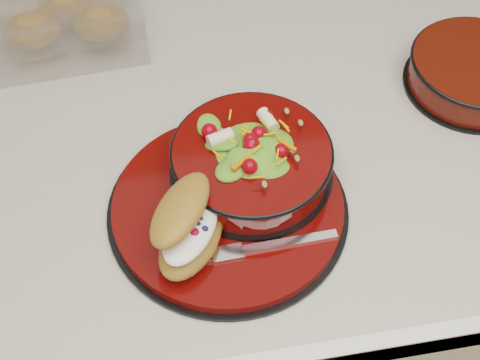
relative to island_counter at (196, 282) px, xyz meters
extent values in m
cube|color=white|center=(0.00, 0.00, -0.02)|extent=(1.16, 0.66, 0.86)
cube|color=beige|center=(0.00, 0.00, 0.43)|extent=(1.24, 0.74, 0.04)
cylinder|color=black|center=(0.05, -0.15, 0.45)|extent=(0.32, 0.32, 0.01)
cylinder|color=#5F0603|center=(0.05, -0.15, 0.46)|extent=(0.31, 0.31, 0.01)
torus|color=black|center=(0.06, -0.16, 0.46)|extent=(0.17, 0.17, 0.01)
cylinder|color=black|center=(0.09, -0.10, 0.47)|extent=(0.22, 0.22, 0.01)
cylinder|color=#5F0603|center=(0.09, -0.10, 0.49)|extent=(0.21, 0.21, 0.04)
torus|color=black|center=(0.09, -0.10, 0.51)|extent=(0.22, 0.22, 0.01)
ellipsoid|color=#437B22|center=(0.09, -0.10, 0.51)|extent=(0.18, 0.18, 0.07)
sphere|color=red|center=(0.13, -0.10, 0.55)|extent=(0.02, 0.02, 0.02)
sphere|color=red|center=(0.12, -0.07, 0.55)|extent=(0.02, 0.02, 0.02)
sphere|color=red|center=(0.09, -0.06, 0.55)|extent=(0.02, 0.02, 0.02)
sphere|color=red|center=(0.06, -0.07, 0.55)|extent=(0.02, 0.02, 0.02)
sphere|color=red|center=(0.04, -0.10, 0.55)|extent=(0.02, 0.02, 0.02)
sphere|color=red|center=(0.06, -0.13, 0.55)|extent=(0.02, 0.02, 0.02)
sphere|color=red|center=(0.09, -0.14, 0.55)|extent=(0.02, 0.02, 0.02)
sphere|color=red|center=(0.12, -0.13, 0.55)|extent=(0.02, 0.02, 0.02)
cylinder|color=silver|center=(0.12, -0.06, 0.55)|extent=(0.03, 0.04, 0.02)
cylinder|color=silver|center=(0.05, -0.08, 0.55)|extent=(0.04, 0.03, 0.02)
cube|color=orange|center=(0.07, -0.13, 0.55)|extent=(0.03, 0.03, 0.01)
cube|color=orange|center=(0.13, -0.11, 0.55)|extent=(0.03, 0.02, 0.01)
ellipsoid|color=#A47032|center=(-0.01, -0.20, 0.48)|extent=(0.12, 0.14, 0.03)
ellipsoid|color=white|center=(-0.01, -0.20, 0.50)|extent=(0.10, 0.12, 0.02)
ellipsoid|color=#A47032|center=(-0.01, -0.19, 0.52)|extent=(0.11, 0.13, 0.03)
sphere|color=red|center=(-0.03, -0.20, 0.51)|extent=(0.01, 0.01, 0.01)
sphere|color=red|center=(0.00, -0.21, 0.51)|extent=(0.01, 0.01, 0.01)
sphere|color=#191947|center=(-0.01, -0.20, 0.51)|extent=(0.01, 0.01, 0.01)
sphere|color=#191947|center=(0.00, -0.20, 0.51)|extent=(0.01, 0.01, 0.01)
sphere|color=#191947|center=(-0.01, -0.21, 0.51)|extent=(0.01, 0.01, 0.01)
sphere|color=#191947|center=(0.01, -0.21, 0.51)|extent=(0.01, 0.01, 0.01)
sphere|color=#191947|center=(-0.02, -0.21, 0.51)|extent=(0.01, 0.01, 0.01)
sphere|color=#191947|center=(0.01, -0.20, 0.51)|extent=(0.01, 0.01, 0.01)
cube|color=silver|center=(0.11, -0.22, 0.47)|extent=(0.13, 0.02, 0.00)
cube|color=silver|center=(0.04, -0.22, 0.47)|extent=(0.04, 0.02, 0.00)
cube|color=white|center=(-0.15, 0.24, 0.47)|extent=(0.25, 0.19, 0.05)
cube|color=white|center=(-0.15, 0.24, 0.52)|extent=(0.25, 0.19, 0.04)
ellipsoid|color=#A47032|center=(-0.21, 0.24, 0.47)|extent=(0.09, 0.08, 0.05)
ellipsoid|color=#A47032|center=(-0.10, 0.24, 0.47)|extent=(0.09, 0.08, 0.05)
ellipsoid|color=#A47032|center=(-0.15, 0.28, 0.47)|extent=(0.09, 0.08, 0.05)
cylinder|color=black|center=(0.46, 0.03, 0.45)|extent=(0.21, 0.21, 0.01)
cylinder|color=#4D0D05|center=(0.46, 0.03, 0.48)|extent=(0.20, 0.20, 0.05)
torus|color=black|center=(0.46, 0.03, 0.50)|extent=(0.20, 0.20, 0.01)
camera|label=1|loc=(-0.02, -0.65, 1.19)|focal=50.00mm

